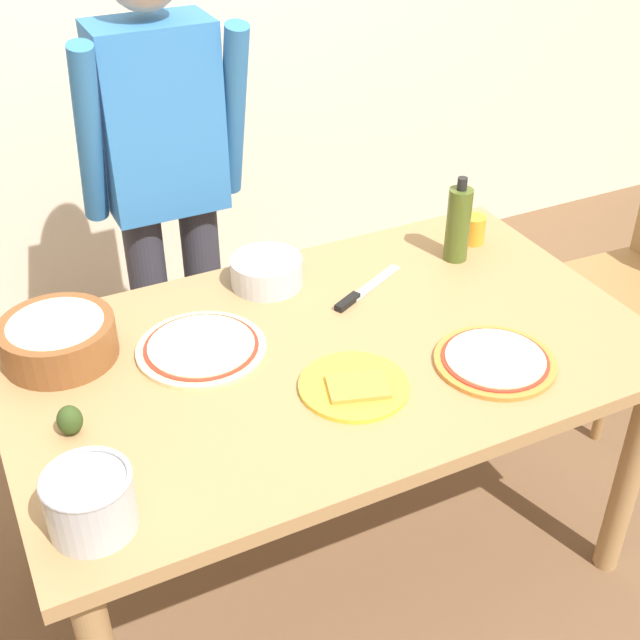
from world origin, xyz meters
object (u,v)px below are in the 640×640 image
Objects in this scene: mixing_bowl_steel at (267,272)px; chef_knife at (361,293)px; steel_pot at (90,501)px; pizza_cooked_on_tray at (495,361)px; plate_with_slice at (354,386)px; cup_orange at (473,229)px; popcorn_bowl at (58,336)px; dining_table at (329,375)px; person_cook at (165,179)px; olive_oil_bottle at (458,224)px; avocado at (70,420)px; pizza_raw_on_board at (201,348)px.

chef_knife is at bearing -38.46° from mixing_bowl_steel.
pizza_cooked_on_tray is at bearing 4.85° from steel_pot.
mixing_bowl_steel reaches higher than plate_with_slice.
cup_orange is 0.46m from chef_knife.
cup_orange is at bearing 35.60° from plate_with_slice.
popcorn_bowl is 1.24m from cup_orange.
steel_pot is at bearing -166.99° from plate_with_slice.
steel_pot reaches higher than dining_table.
dining_table is at bearing -155.22° from cup_orange.
person_cook is 0.88m from olive_oil_bottle.
chef_knife is at bearing -170.97° from olive_oil_bottle.
person_cook is 0.94m from cup_orange.
plate_with_slice is 0.67m from steel_pot.
popcorn_bowl is at bearing 157.38° from dining_table.
person_cook reaches higher than avocado.
steel_pot is 1.44m from cup_orange.
person_cook is at bearing 78.82° from pizza_raw_on_board.
avocado is (-1.28, -0.33, -0.01)m from cup_orange.
person_cook is 5.01× the size of pizza_raw_on_board.
cup_orange reaches higher than pizza_raw_on_board.
popcorn_bowl is at bearing 84.21° from steel_pot.
pizza_raw_on_board and pizza_cooked_on_tray have the same top height.
pizza_raw_on_board is at bearing -101.18° from person_cook.
popcorn_bowl reaches higher than cup_orange.
chef_knife reaches higher than dining_table.
person_cook is 0.70m from chef_knife.
dining_table is at bearing -86.60° from mixing_bowl_steel.
pizza_cooked_on_tray is (0.50, -1.00, -0.17)m from person_cook.
olive_oil_bottle is 0.36m from chef_knife.
person_cook is at bearing 121.52° from chef_knife.
person_cook is at bearing 98.80° from plate_with_slice.
plate_with_slice is 0.52m from mixing_bowl_steel.
plate_with_slice is at bearing 169.64° from pizza_cooked_on_tray.
pizza_cooked_on_tray is 1.16× the size of olive_oil_bottle.
person_cook reaches higher than pizza_raw_on_board.
steel_pot is at bearing -149.43° from chef_knife.
steel_pot is (-1.20, -0.56, -0.05)m from olive_oil_bottle.
pizza_cooked_on_tray is at bearing -113.03° from olive_oil_bottle.
dining_table is at bearing -22.62° from popcorn_bowl.
plate_with_slice is 1.02× the size of olive_oil_bottle.
cup_orange is (1.30, 0.62, -0.02)m from steel_pot.
pizza_raw_on_board is 0.40m from plate_with_slice.
pizza_raw_on_board is at bearing -22.29° from popcorn_bowl.
pizza_cooked_on_tray is at bearing -119.66° from cup_orange.
cup_orange is (1.24, 0.04, -0.02)m from popcorn_bowl.
avocado is at bearing -97.56° from popcorn_bowl.
person_cook is at bearing 109.51° from mixing_bowl_steel.
avocado is at bearing -155.51° from pizza_raw_on_board.
cup_orange is (0.10, 0.06, -0.07)m from olive_oil_bottle.
plate_with_slice is at bearing -48.14° from pizza_raw_on_board.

